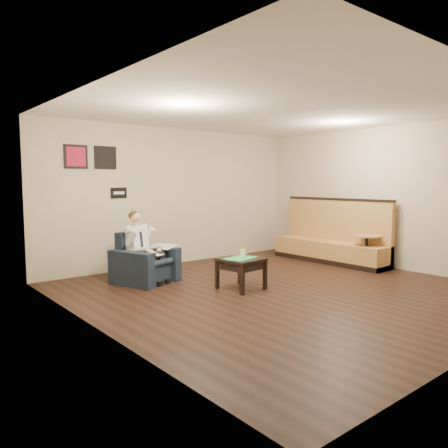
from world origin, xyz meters
TOP-DOWN VIEW (x-y plane):
  - ground at (0.00, 0.00)m, footprint 6.00×6.00m
  - wall_back at (0.00, 3.00)m, footprint 6.00×0.02m
  - wall_left at (-3.00, 0.00)m, footprint 0.02×6.00m
  - wall_right at (3.00, 0.00)m, footprint 0.02×6.00m
  - ceiling at (0.00, 0.00)m, footprint 6.00×6.00m
  - seating_sign at (-1.30, 2.98)m, footprint 0.32×0.02m
  - art_print_left at (-2.10, 2.98)m, footprint 0.42×0.03m
  - art_print_right at (-1.55, 2.98)m, footprint 0.42×0.03m
  - armchair at (-1.39, 1.85)m, footprint 1.12×1.12m
  - seated_man at (-1.35, 1.74)m, footprint 0.80×0.97m
  - lap_papers at (-1.32, 1.66)m, footprint 0.29×0.33m
  - newspaper at (-1.02, 1.88)m, footprint 0.52×0.57m
  - side_table at (-0.44, 0.46)m, footprint 0.67×0.67m
  - green_folder at (-0.47, 0.44)m, footprint 0.57×0.47m
  - coffee_mug at (-0.25, 0.62)m, footprint 0.10×0.10m
  - smartphone at (-0.40, 0.65)m, footprint 0.16×0.09m
  - banquette at (2.59, 1.03)m, footprint 0.62×2.61m
  - cafe_table at (2.58, 0.14)m, footprint 0.70×0.70m

SIDE VIEW (x-z plane):
  - ground at x=0.00m, z-range 0.00..0.00m
  - side_table at x=-0.44m, z-range 0.00..0.50m
  - cafe_table at x=2.58m, z-range 0.00..0.66m
  - armchair at x=-1.39m, z-range 0.00..0.85m
  - smartphone at x=-0.40m, z-range 0.50..0.51m
  - green_folder at x=-0.47m, z-range 0.50..0.51m
  - lap_papers at x=-1.32m, z-range 0.52..0.52m
  - coffee_mug at x=-0.25m, z-range 0.50..0.60m
  - newspaper at x=-1.02m, z-range 0.57..0.58m
  - seated_man at x=-1.35m, z-range 0.00..1.16m
  - banquette at x=2.59m, z-range 0.00..1.34m
  - wall_back at x=0.00m, z-range 0.00..2.80m
  - wall_left at x=-3.00m, z-range 0.00..2.80m
  - wall_right at x=3.00m, z-range 0.00..2.80m
  - seating_sign at x=-1.30m, z-range 1.40..1.60m
  - art_print_left at x=-2.10m, z-range 1.94..2.36m
  - art_print_right at x=-1.55m, z-range 1.94..2.36m
  - ceiling at x=0.00m, z-range 2.79..2.81m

